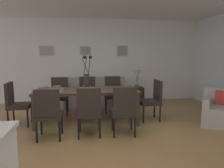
{
  "coord_description": "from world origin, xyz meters",
  "views": [
    {
      "loc": [
        -0.14,
        -3.44,
        1.49
      ],
      "look_at": [
        0.51,
        1.32,
        0.82
      ],
      "focal_mm": 33.38,
      "sensor_mm": 36.0,
      "label": 1
    }
  ],
  "objects": [
    {
      "name": "back_wall_panel",
      "position": [
        0.0,
        3.25,
        1.3
      ],
      "size": [
        9.0,
        0.1,
        2.6
      ],
      "primitive_type": "cube",
      "color": "silver",
      "rests_on": "ground"
    },
    {
      "name": "framed_picture_right",
      "position": [
        1.1,
        3.18,
        1.61
      ],
      "size": [
        0.36,
        0.03,
        0.35
      ],
      "color": "#B2ADA3"
    },
    {
      "name": "placemat_near_right",
      "position": [
        -0.74,
        1.27,
        0.74
      ],
      "size": [
        0.32,
        0.32,
        0.01
      ],
      "primitive_type": "cylinder",
      "color": "#7F705B",
      "rests_on": "dining_table"
    },
    {
      "name": "dining_chair_mid_right",
      "position": [
        0.61,
        1.95,
        0.51
      ],
      "size": [
        0.47,
        0.47,
        0.92
      ],
      "color": "black",
      "rests_on": "ground"
    },
    {
      "name": "dining_table",
      "position": [
        -0.08,
        1.07,
        0.67
      ],
      "size": [
        2.2,
        0.89,
        0.74
      ],
      "color": "#3D2D23",
      "rests_on": "ground"
    },
    {
      "name": "placemat_far_right",
      "position": [
        -0.08,
        1.27,
        0.74
      ],
      "size": [
        0.32,
        0.32,
        0.01
      ],
      "primitive_type": "cylinder",
      "color": "#7F705B",
      "rests_on": "dining_table"
    },
    {
      "name": "table_lamp",
      "position": [
        1.45,
        2.62,
        0.89
      ],
      "size": [
        0.22,
        0.22,
        0.51
      ],
      "color": "#4C4C51",
      "rests_on": "side_table"
    },
    {
      "name": "bowl_far_right",
      "position": [
        -0.08,
        1.27,
        0.78
      ],
      "size": [
        0.17,
        0.17,
        0.07
      ],
      "color": "brown",
      "rests_on": "dining_table"
    },
    {
      "name": "ground_plane",
      "position": [
        0.0,
        0.0,
        0.0
      ],
      "size": [
        9.0,
        9.0,
        0.0
      ],
      "primitive_type": "plane",
      "color": "olive"
    },
    {
      "name": "dining_chair_far_right",
      "position": [
        -0.05,
        1.95,
        0.51
      ],
      "size": [
        0.45,
        0.45,
        0.92
      ],
      "color": "black",
      "rests_on": "ground"
    },
    {
      "name": "framed_picture_center",
      "position": [
        -0.08,
        3.18,
        1.61
      ],
      "size": [
        0.34,
        0.03,
        0.28
      ],
      "color": "#B2ADA3"
    },
    {
      "name": "dining_chair_head_east",
      "position": [
        1.41,
        1.05,
        0.51
      ],
      "size": [
        0.44,
        0.44,
        0.92
      ],
      "color": "black",
      "rests_on": "ground"
    },
    {
      "name": "dining_chair_near_right",
      "position": [
        -0.76,
        1.9,
        0.51
      ],
      "size": [
        0.44,
        0.44,
        0.92
      ],
      "color": "black",
      "rests_on": "ground"
    },
    {
      "name": "centerpiece_vase",
      "position": [
        -0.08,
        1.07,
        1.02
      ],
      "size": [
        0.21,
        0.23,
        0.73
      ],
      "color": "#232326",
      "rests_on": "dining_table"
    },
    {
      "name": "bowl_near_left",
      "position": [
        -0.74,
        0.87,
        0.78
      ],
      "size": [
        0.17,
        0.17,
        0.07
      ],
      "color": "brown",
      "rests_on": "dining_table"
    },
    {
      "name": "dining_chair_near_left",
      "position": [
        -0.76,
        0.19,
        0.51
      ],
      "size": [
        0.44,
        0.44,
        0.92
      ],
      "color": "black",
      "rests_on": "ground"
    },
    {
      "name": "armchair",
      "position": [
        2.81,
        0.56,
        0.29
      ],
      "size": [
        1.11,
        1.11,
        0.75
      ],
      "color": "#ADA399",
      "rests_on": "ground"
    },
    {
      "name": "bowl_near_right",
      "position": [
        -0.74,
        1.27,
        0.78
      ],
      "size": [
        0.17,
        0.17,
        0.07
      ],
      "color": "brown",
      "rests_on": "dining_table"
    },
    {
      "name": "sofa",
      "position": [
        0.2,
        2.7,
        0.28
      ],
      "size": [
        1.81,
        0.84,
        0.8
      ],
      "color": "gray",
      "rests_on": "ground"
    },
    {
      "name": "placemat_near_left",
      "position": [
        -0.74,
        0.87,
        0.74
      ],
      "size": [
        0.32,
        0.32,
        0.01
      ],
      "primitive_type": "cylinder",
      "color": "#7F705B",
      "rests_on": "dining_table"
    },
    {
      "name": "bowl_far_left",
      "position": [
        -0.08,
        0.87,
        0.78
      ],
      "size": [
        0.17,
        0.17,
        0.07
      ],
      "color": "brown",
      "rests_on": "dining_table"
    },
    {
      "name": "placemat_far_left",
      "position": [
        -0.08,
        0.87,
        0.74
      ],
      "size": [
        0.32,
        0.32,
        0.01
      ],
      "primitive_type": "cylinder",
      "color": "#7F705B",
      "rests_on": "dining_table"
    },
    {
      "name": "side_table",
      "position": [
        1.45,
        2.62,
        0.26
      ],
      "size": [
        0.36,
        0.36,
        0.52
      ],
      "primitive_type": "cube",
      "color": "black",
      "rests_on": "ground"
    },
    {
      "name": "dining_chair_far_left",
      "position": [
        -0.05,
        0.24,
        0.51
      ],
      "size": [
        0.46,
        0.46,
        0.92
      ],
      "color": "black",
      "rests_on": "ground"
    },
    {
      "name": "framed_picture_left",
      "position": [
        -1.25,
        3.18,
        1.61
      ],
      "size": [
        0.44,
        0.03,
        0.31
      ],
      "color": "#B2ADA3"
    },
    {
      "name": "dining_chair_mid_left",
      "position": [
        0.58,
        0.22,
        0.51
      ],
      "size": [
        0.47,
        0.47,
        0.92
      ],
      "color": "black",
      "rests_on": "ground"
    },
    {
      "name": "potted_plant",
      "position": [
        -1.17,
        2.19,
        0.37
      ],
      "size": [
        0.36,
        0.36,
        0.67
      ],
      "color": "silver",
      "rests_on": "ground"
    },
    {
      "name": "dining_chair_head_west",
      "position": [
        -1.57,
        1.08,
        0.51
      ],
      "size": [
        0.45,
        0.45,
        0.92
      ],
      "color": "black",
      "rests_on": "ground"
    }
  ]
}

